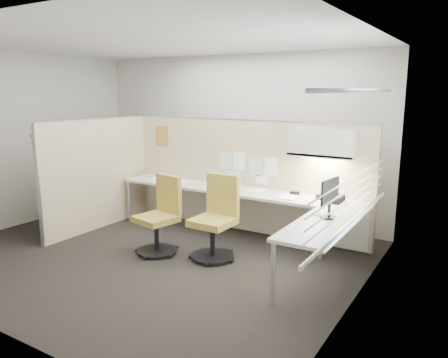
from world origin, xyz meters
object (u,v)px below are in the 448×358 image
Objects in this scene: desk at (250,202)px; phone at (335,199)px; chair_right at (216,220)px; monitor at (330,196)px; chair_left at (161,218)px.

desk is 1.23m from phone.
monitor is at bearing 7.60° from chair_right.
phone is (1.20, 0.16, 0.18)m from desk.
desk is 3.82× the size of chair_left.
desk is at bearing 72.07° from monitor.
desk is at bearing 83.65° from chair_right.
chair_right is at bearing -130.07° from phone.
chair_left is at bearing -135.88° from phone.
monitor is 1.87× the size of phone.
chair_left is (-0.86, -0.99, -0.11)m from desk.
chair_right is 2.33× the size of monitor.
desk is 0.77m from chair_right.
desk is 15.93× the size of phone.
desk is at bearing -157.47° from phone.
chair_left is at bearing -161.21° from chair_right.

